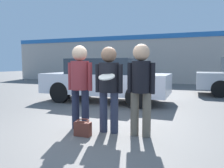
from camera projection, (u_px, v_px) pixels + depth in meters
The scene contains 8 objects.
ground_plane at pixel (92, 133), 4.13m from camera, with size 56.00×56.00×0.00m, color #5B5956.
storefront_building at pixel (166, 58), 14.34m from camera, with size 24.00×0.22×3.26m.
person_left at pixel (80, 80), 4.29m from camera, with size 0.53×0.36×1.65m.
person_middle_with_frisbee at pixel (109, 82), 4.07m from camera, with size 0.54×0.60×1.61m.
person_right at pixel (141, 83), 3.85m from camera, with size 0.50×0.33×1.65m.
parked_car_near at pixel (105, 80), 7.56m from camera, with size 4.27×1.85×1.47m.
shrub at pixel (122, 76), 14.84m from camera, with size 0.94×0.94×0.94m.
handbag at pixel (83, 128), 3.93m from camera, with size 0.30×0.23×0.29m.
Camera 1 is at (1.79, -3.63, 1.30)m, focal length 35.00 mm.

